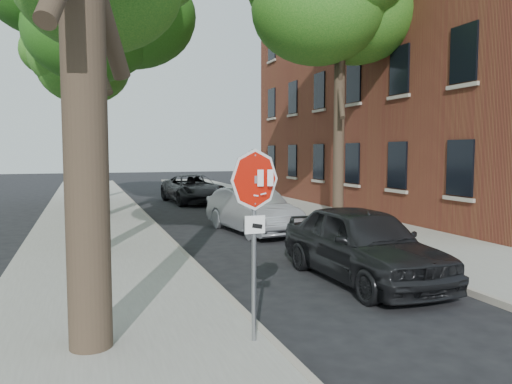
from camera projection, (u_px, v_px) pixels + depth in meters
ground at (301, 343)px, 7.03m from camera, size 120.00×120.00×0.00m
sidewalk_left at (95, 227)px, 17.51m from camera, size 4.00×55.00×0.12m
sidewalk_right at (314, 216)px, 20.29m from camera, size 4.00×55.00×0.12m
curb_left at (154, 224)px, 18.18m from camera, size 0.12×55.00×0.13m
curb_right at (267, 218)px, 19.61m from camera, size 0.12×55.00×0.13m
apartment_building at (447, 49)px, 24.17m from camera, size 12.20×20.20×15.30m
stop_sign at (255, 207)px, 6.62m from camera, size 0.76×0.34×2.61m
tree_mid_b at (90, 11)px, 18.89m from camera, size 5.88×5.46×10.36m
tree_far at (82, 63)px, 25.43m from camera, size 5.29×4.91×9.33m
tree_right at (338, 25)px, 17.92m from camera, size 5.29×4.91×9.33m
car_a at (362, 243)px, 10.35m from camera, size 1.95×4.65×1.57m
car_b at (252, 211)px, 16.49m from camera, size 2.14×4.66×1.48m
car_d at (193, 189)px, 26.09m from camera, size 2.85×5.49×1.48m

